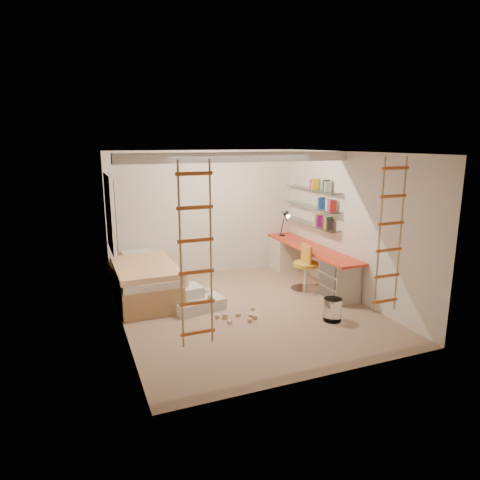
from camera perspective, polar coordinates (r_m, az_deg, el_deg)
name	(u,v)px	position (r m, az deg, el deg)	size (l,w,h in m)	color
floor	(247,310)	(7.27, 0.89, -9.37)	(4.50, 4.50, 0.00)	#A18067
ceiling_beam	(240,157)	(7.01, 0.00, 10.99)	(4.00, 0.18, 0.16)	white
window_frame	(110,213)	(7.82, -16.95, 3.48)	(0.06, 1.15, 1.35)	white
window_blind	(112,213)	(7.82, -16.65, 3.51)	(0.02, 1.00, 1.20)	#4C2D1E
rope_ladder_left	(196,256)	(4.79, -5.88, -2.19)	(0.41, 0.04, 2.13)	#C15021
rope_ladder_right	(390,237)	(6.08, 19.36, 0.40)	(0.41, 0.04, 2.13)	#C45721
waste_bin	(332,310)	(6.98, 12.23, -9.06)	(0.29, 0.29, 0.36)	white
desk	(310,263)	(8.61, 9.27, -3.11)	(0.56, 2.80, 0.75)	red
shelves	(311,207)	(8.68, 9.49, 4.42)	(0.25, 1.80, 0.71)	white
bed	(144,281)	(7.89, -12.63, -5.31)	(1.02, 2.00, 0.69)	#AD7F51
task_lamp	(286,219)	(9.23, 6.13, 2.75)	(0.14, 0.36, 0.57)	black
swivel_chair	(305,274)	(8.16, 8.72, -4.51)	(0.56, 0.56, 0.91)	gold
play_platform	(193,299)	(7.38, -6.27, -7.88)	(0.94, 0.79, 0.37)	silver
toy_blocks	(219,303)	(7.08, -2.84, -8.40)	(1.15, 1.09, 0.64)	#CCB284
books	(312,201)	(8.66, 9.52, 5.18)	(0.14, 0.52, 0.92)	#262626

